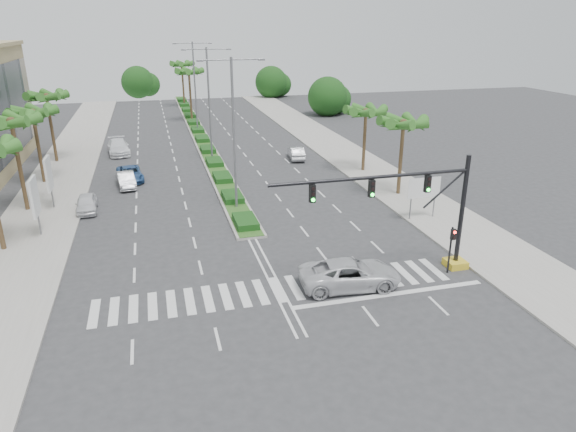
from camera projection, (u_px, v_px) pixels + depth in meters
name	position (u px, v px, depth m)	size (l,w,h in m)	color
ground	(278.00, 290.00, 29.49)	(160.00, 160.00, 0.00)	#333335
footpath_right	(377.00, 175.00, 51.21)	(6.00, 120.00, 0.15)	gray
footpath_left	(49.00, 201.00, 43.85)	(6.00, 120.00, 0.15)	gray
median	(199.00, 134.00, 70.09)	(2.20, 75.00, 0.20)	gray
median_grass	(199.00, 133.00, 70.05)	(1.80, 75.00, 0.04)	#28531C
signal_gantry	(428.00, 219.00, 30.51)	(12.60, 1.20, 7.20)	gold
pedestrian_signal	(452.00, 243.00, 30.72)	(0.28, 0.36, 3.00)	black
direction_sign	(424.00, 189.00, 39.11)	(2.70, 0.11, 3.40)	slate
billboard_near	(35.00, 197.00, 35.77)	(0.18, 2.10, 4.35)	slate
billboard_far	(49.00, 174.00, 41.19)	(0.18, 2.10, 4.35)	slate
palm_left_mid	(12.00, 124.00, 39.24)	(4.57, 4.68, 7.95)	brown
palm_left_far	(33.00, 115.00, 46.67)	(4.57, 4.68, 7.35)	brown
palm_left_end	(47.00, 99.00, 53.76)	(4.57, 4.68, 7.75)	brown
palm_right_near	(403.00, 125.00, 43.44)	(4.57, 4.68, 7.05)	brown
palm_right_far	(366.00, 113.00, 50.77)	(4.57, 4.68, 6.75)	brown
palm_median_a	(189.00, 73.00, 76.61)	(4.57, 4.68, 8.05)	brown
palm_median_b	(182.00, 66.00, 90.16)	(4.57, 4.68, 8.05)	brown
streetlight_near	(234.00, 127.00, 39.72)	(5.10, 0.25, 12.00)	slate
streetlight_mid	(209.00, 99.00, 54.17)	(5.10, 0.25, 12.00)	slate
streetlight_far	(195.00, 82.00, 68.61)	(5.10, 0.25, 12.00)	slate
car_parked_a	(87.00, 204.00, 41.43)	(1.59, 3.96, 1.35)	silver
car_parked_b	(126.00, 180.00, 47.55)	(1.45, 4.17, 1.37)	silver
car_parked_c	(130.00, 174.00, 49.51)	(2.23, 4.83, 1.34)	#2E568F
car_parked_d	(118.00, 147.00, 59.45)	(2.29, 5.63, 1.63)	white
car_crossing	(350.00, 274.00, 29.56)	(2.71, 5.87, 1.63)	silver
car_right	(296.00, 153.00, 57.26)	(1.50, 4.29, 1.41)	#B0B1B5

